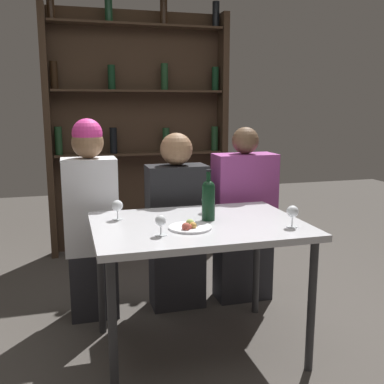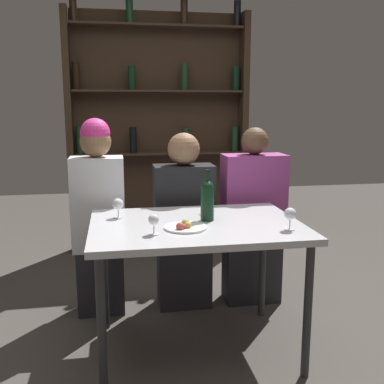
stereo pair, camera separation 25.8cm
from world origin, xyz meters
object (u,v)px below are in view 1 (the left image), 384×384
object	(u,v)px
wine_glass_0	(161,222)
wine_glass_3	(117,206)
seated_person_center	(177,226)
seated_person_right	(244,221)
wine_glass_1	(293,212)
food_plate_0	(190,227)
wine_glass_2	(207,200)
wine_bottle	(208,198)
seated_person_left	(91,222)

from	to	relation	value
wine_glass_0	wine_glass_3	world-z (taller)	wine_glass_3
seated_person_center	seated_person_right	size ratio (longest dim) A/B	0.97
wine_glass_1	food_plate_0	xyz separation A→B (m)	(-0.54, 0.11, -0.07)
seated_person_right	wine_glass_3	bearing A→B (deg)	-155.90
food_plate_0	seated_person_right	world-z (taller)	seated_person_right
wine_glass_2	seated_person_right	bearing A→B (deg)	44.28
food_plate_0	seated_person_right	distance (m)	0.96
wine_glass_1	wine_glass_2	world-z (taller)	wine_glass_1
wine_glass_1	seated_person_center	bearing A→B (deg)	117.27
wine_bottle	wine_glass_2	size ratio (longest dim) A/B	2.61
food_plate_0	seated_person_left	size ratio (longest dim) A/B	0.17
wine_bottle	wine_glass_0	distance (m)	0.40
wine_glass_2	food_plate_0	size ratio (longest dim) A/B	0.48
wine_bottle	seated_person_right	xyz separation A→B (m)	(0.45, 0.57, -0.31)
wine_glass_0	food_plate_0	world-z (taller)	wine_glass_0
wine_glass_3	wine_bottle	bearing A→B (deg)	-16.83
wine_glass_2	food_plate_0	world-z (taller)	wine_glass_2
wine_glass_1	wine_glass_2	bearing A→B (deg)	127.67
wine_glass_2	wine_bottle	bearing A→B (deg)	-104.64
wine_glass_0	seated_person_right	bearing A→B (deg)	45.94
wine_glass_3	seated_person_center	size ratio (longest dim) A/B	0.09
wine_glass_1	seated_person_left	distance (m)	1.33
wine_glass_2	seated_person_right	xyz separation A→B (m)	(0.41, 0.40, -0.25)
seated_person_left	wine_glass_1	bearing A→B (deg)	-39.61
wine_glass_0	seated_person_right	size ratio (longest dim) A/B	0.08
wine_glass_1	wine_glass_3	xyz separation A→B (m)	(-0.88, 0.41, -0.00)
wine_bottle	wine_glass_0	bearing A→B (deg)	-144.80
wine_glass_3	seated_person_center	distance (m)	0.67
seated_person_center	wine_glass_1	bearing A→B (deg)	-62.73
wine_bottle	seated_person_left	size ratio (longest dim) A/B	0.22
wine_glass_2	wine_glass_3	bearing A→B (deg)	-177.08
wine_glass_0	seated_person_left	size ratio (longest dim) A/B	0.08
seated_person_right	food_plate_0	bearing A→B (deg)	-129.67
seated_person_left	food_plate_0	bearing A→B (deg)	-56.91
food_plate_0	seated_person_center	xyz separation A→B (m)	(0.11, 0.73, -0.20)
wine_glass_0	seated_person_left	xyz separation A→B (m)	(-0.30, 0.80, -0.18)
wine_glass_2	wine_glass_3	xyz separation A→B (m)	(-0.54, -0.03, 0.00)
wine_bottle	seated_person_right	bearing A→B (deg)	51.71
wine_glass_0	wine_glass_2	distance (m)	0.55
wine_glass_2	seated_person_left	xyz separation A→B (m)	(-0.67, 0.40, -0.18)
wine_glass_1	seated_person_right	xyz separation A→B (m)	(0.07, 0.84, -0.26)
wine_bottle	seated_person_center	world-z (taller)	seated_person_center
wine_glass_3	seated_person_center	world-z (taller)	seated_person_center
wine_glass_2	seated_person_left	distance (m)	0.80
wine_glass_1	wine_glass_2	xyz separation A→B (m)	(-0.34, 0.44, -0.01)
seated_person_left	wine_glass_2	bearing A→B (deg)	-30.56
wine_glass_1	seated_person_left	xyz separation A→B (m)	(-1.01, 0.84, -0.19)
seated_person_center	seated_person_right	bearing A→B (deg)	0.00
wine_glass_0	food_plate_0	size ratio (longest dim) A/B	0.46
wine_glass_0	wine_bottle	bearing A→B (deg)	35.20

